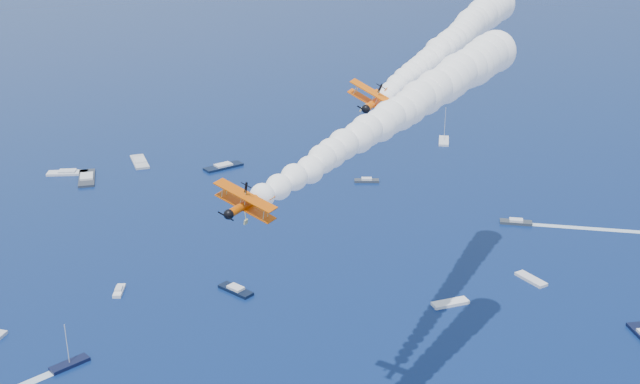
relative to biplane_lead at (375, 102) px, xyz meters
name	(u,v)px	position (x,y,z in m)	size (l,w,h in m)	color
biplane_lead	(375,102)	(0.00, 0.00, 0.00)	(7.24, 8.12, 4.89)	#FF6105
biplane_trail	(247,204)	(-26.26, -20.79, -2.73)	(6.56, 7.36, 4.44)	#D75104
smoke_trail_lead	(450,42)	(25.70, 20.54, 2.53)	(53.57, 44.19, 11.92)	white
smoke_trail_trail	(403,109)	(2.10, -4.11, -0.20)	(58.40, 37.17, 11.92)	white
spectator_boats	(131,247)	(-19.34, 86.05, -55.54)	(220.39, 174.18, 0.70)	#333A44
boat_wakes	(346,304)	(16.24, 39.45, -55.86)	(191.27, 30.66, 0.04)	white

